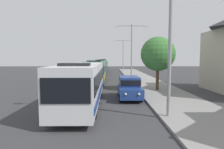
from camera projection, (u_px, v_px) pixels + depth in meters
The scene contains 10 objects.
bus_lead at pixel (83, 82), 14.45m from camera, with size 2.58×11.59×3.21m.
bus_second_in_line at pixel (96, 71), 27.91m from camera, with size 2.58×11.57×3.21m.
bus_middle at pixel (101, 67), 41.70m from camera, with size 2.58×10.91×3.21m.
bus_fourth_in_line at pixel (103, 65), 54.45m from camera, with size 2.58×11.50×3.21m.
bus_rear at pixel (104, 63), 67.49m from camera, with size 2.58×11.92×3.21m.
white_suv at pixel (129, 87), 16.54m from camera, with size 1.86×4.53×1.90m.
streetlamp_near at pixel (170, 30), 10.64m from camera, with size 6.55×0.28×7.87m.
streetlamp_mid at pixel (132, 47), 29.58m from camera, with size 5.10×0.28×8.53m.
streetlamp_far at pixel (123, 52), 48.57m from camera, with size 5.59×0.28×8.05m.
roadside_tree at pixel (158, 54), 20.07m from camera, with size 3.62×3.62×5.60m.
Camera 1 is at (0.72, -3.99, 3.48)m, focal length 30.61 mm.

